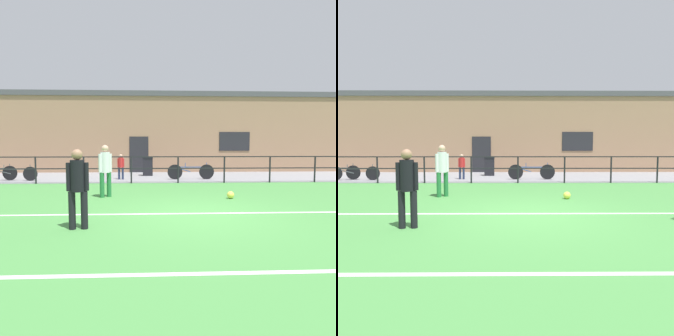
% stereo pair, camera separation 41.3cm
% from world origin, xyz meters
% --- Properties ---
extents(ground, '(60.00, 44.00, 0.04)m').
position_xyz_m(ground, '(0.00, 0.00, -0.02)').
color(ground, '#478C42').
extents(field_line_touchline, '(36.00, 0.11, 0.00)m').
position_xyz_m(field_line_touchline, '(0.00, 0.09, 0.00)').
color(field_line_touchline, white).
rests_on(field_line_touchline, ground).
extents(field_line_hash, '(36.00, 0.11, 0.00)m').
position_xyz_m(field_line_hash, '(0.00, -3.43, 0.00)').
color(field_line_hash, white).
rests_on(field_line_hash, ground).
extents(pavement_strip, '(48.00, 5.00, 0.02)m').
position_xyz_m(pavement_strip, '(0.00, 8.50, 0.01)').
color(pavement_strip, gray).
rests_on(pavement_strip, ground).
extents(perimeter_fence, '(36.07, 0.07, 1.15)m').
position_xyz_m(perimeter_fence, '(0.00, 6.00, 0.75)').
color(perimeter_fence, black).
rests_on(perimeter_fence, ground).
extents(clubhouse_facade, '(28.00, 2.56, 4.73)m').
position_xyz_m(clubhouse_facade, '(0.00, 12.20, 2.37)').
color(clubhouse_facade, '#A37A5B').
rests_on(clubhouse_facade, ground).
extents(player_goalkeeper, '(0.43, 0.28, 1.58)m').
position_xyz_m(player_goalkeeper, '(-2.54, -1.18, 0.90)').
color(player_goalkeeper, black).
rests_on(player_goalkeeper, ground).
extents(player_winger, '(0.38, 0.31, 1.65)m').
position_xyz_m(player_winger, '(-2.57, 2.54, 0.93)').
color(player_winger, '#237038').
rests_on(player_winger, ground).
extents(soccer_ball_match, '(0.22, 0.22, 0.22)m').
position_xyz_m(soccer_ball_match, '(1.32, 2.10, 0.11)').
color(soccer_ball_match, '#E5E04C').
rests_on(soccer_ball_match, ground).
extents(spectator_child, '(0.32, 0.21, 1.18)m').
position_xyz_m(spectator_child, '(-2.58, 7.31, 0.69)').
color(spectator_child, '#232D4C').
rests_on(spectator_child, pavement_strip).
extents(bicycle_parked_0, '(2.34, 0.04, 0.73)m').
position_xyz_m(bicycle_parked_0, '(-7.45, 6.94, 0.35)').
color(bicycle_parked_0, black).
rests_on(bicycle_parked_0, pavement_strip).
extents(bicycle_parked_1, '(2.19, 0.04, 0.79)m').
position_xyz_m(bicycle_parked_1, '(0.69, 7.20, 0.38)').
color(bicycle_parked_1, black).
rests_on(bicycle_parked_1, pavement_strip).
extents(trash_bin_0, '(0.54, 0.46, 0.98)m').
position_xyz_m(trash_bin_0, '(-1.35, 9.02, 0.51)').
color(trash_bin_0, black).
rests_on(trash_bin_0, pavement_strip).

